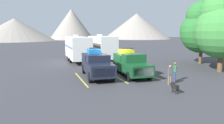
# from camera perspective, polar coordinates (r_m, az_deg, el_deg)

# --- Properties ---
(ground_plane) EXTENTS (240.00, 240.00, 0.00)m
(ground_plane) POSITION_cam_1_polar(r_m,az_deg,el_deg) (18.53, 0.52, -3.88)
(ground_plane) COLOR #38383D
(pickup_truck_a) EXTENTS (2.52, 5.75, 2.59)m
(pickup_truck_a) POSITION_cam_1_polar(r_m,az_deg,el_deg) (17.90, -4.59, -0.50)
(pickup_truck_a) COLOR black
(pickup_truck_a) RESTS_ON ground
(pickup_truck_b) EXTENTS (2.45, 5.45, 2.53)m
(pickup_truck_b) POSITION_cam_1_polar(r_m,az_deg,el_deg) (18.31, 5.46, -0.41)
(pickup_truck_b) COLOR #144723
(pickup_truck_b) RESTS_ON ground
(lot_stripe_a) EXTENTS (0.12, 5.50, 0.01)m
(lot_stripe_a) POSITION_cam_1_polar(r_m,az_deg,el_deg) (17.18, -9.05, -4.99)
(lot_stripe_a) COLOR gold
(lot_stripe_a) RESTS_ON ground
(lot_stripe_b) EXTENTS (0.12, 5.50, 0.01)m
(lot_stripe_b) POSITION_cam_1_polar(r_m,az_deg,el_deg) (18.06, 1.10, -4.21)
(lot_stripe_b) COLOR gold
(lot_stripe_b) RESTS_ON ground
(lot_stripe_c) EXTENTS (0.12, 5.50, 0.01)m
(lot_stripe_c) POSITION_cam_1_polar(r_m,az_deg,el_deg) (19.44, 10.04, -3.41)
(lot_stripe_c) COLOR gold
(lot_stripe_c) RESTS_ON ground
(camper_trailer_a) EXTENTS (2.59, 8.82, 3.70)m
(camper_trailer_a) POSITION_cam_1_polar(r_m,az_deg,el_deg) (27.27, -10.02, 4.18)
(camper_trailer_a) COLOR white
(camper_trailer_a) RESTS_ON ground
(camper_trailer_b) EXTENTS (2.45, 8.55, 3.75)m
(camper_trailer_b) POSITION_cam_1_polar(r_m,az_deg,el_deg) (28.24, -3.01, 4.50)
(camper_trailer_b) COLOR white
(camper_trailer_b) RESTS_ON ground
(person_a) EXTENTS (0.26, 0.34, 1.61)m
(person_a) POSITION_cam_1_polar(r_m,az_deg,el_deg) (16.86, 17.92, -2.35)
(person_a) COLOR navy
(person_a) RESTS_ON ground
(person_b) EXTENTS (0.34, 0.22, 1.55)m
(person_b) POSITION_cam_1_polar(r_m,az_deg,el_deg) (15.66, 16.55, -3.25)
(person_b) COLOR #726047
(person_b) RESTS_ON ground
(dog) EXTENTS (0.28, 0.84, 0.71)m
(dog) POSITION_cam_1_polar(r_m,az_deg,el_deg) (13.81, 17.61, -6.64)
(dog) COLOR black
(dog) RESTS_ON ground
(tree_a) EXTENTS (5.50, 5.50, 7.98)m
(tree_a) POSITION_cam_1_polar(r_m,az_deg,el_deg) (22.58, 29.53, 9.05)
(tree_a) COLOR brown
(tree_a) RESTS_ON ground
(tree_b) EXTENTS (5.42, 5.42, 7.89)m
(tree_b) POSITION_cam_1_polar(r_m,az_deg,el_deg) (27.27, 24.82, 9.04)
(tree_b) COLOR brown
(tree_b) RESTS_ON ground
(mountain_ridge) EXTENTS (134.75, 45.99, 16.74)m
(mountain_ridge) POSITION_cam_1_polar(r_m,az_deg,el_deg) (109.53, -11.28, 10.02)
(mountain_ridge) COLOR gray
(mountain_ridge) RESTS_ON ground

